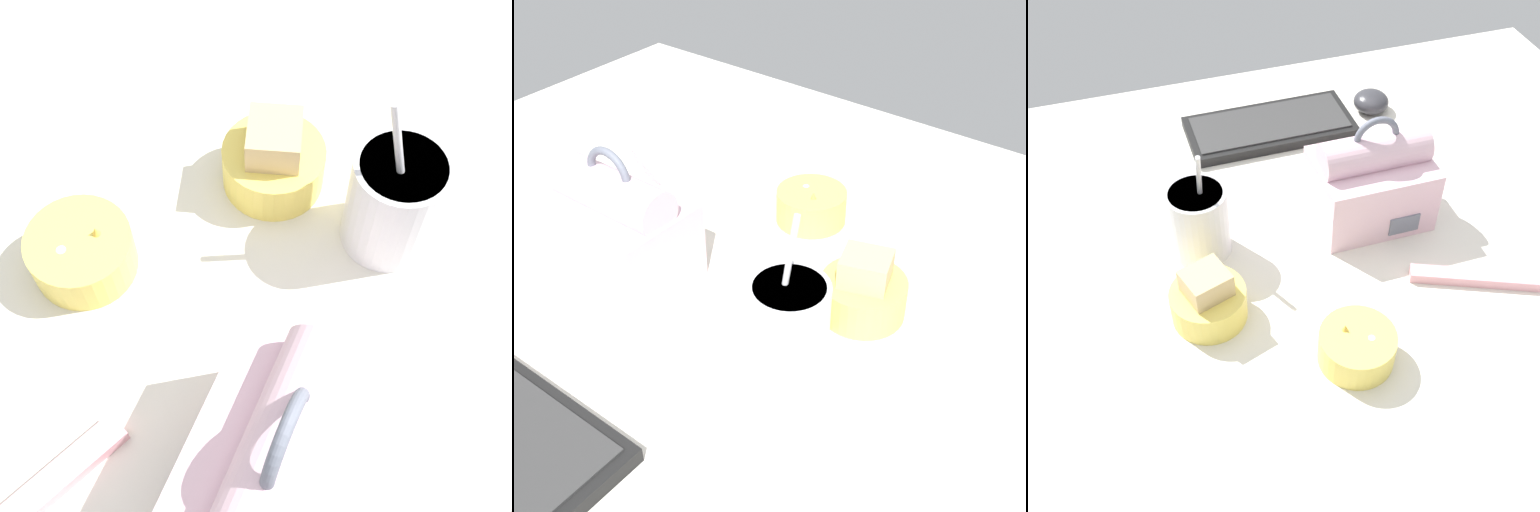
# 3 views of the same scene
# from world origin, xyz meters

# --- Properties ---
(desk_surface) EXTENTS (1.40, 1.10, 0.02)m
(desk_surface) POSITION_xyz_m (0.00, 0.00, 0.01)
(desk_surface) COLOR silver
(desk_surface) RESTS_ON ground
(lunch_bag) EXTENTS (0.17, 0.14, 0.18)m
(lunch_bag) POSITION_xyz_m (0.14, 0.08, 0.09)
(lunch_bag) COLOR beige
(lunch_bag) RESTS_ON desk_surface
(soup_cup) EXTENTS (0.09, 0.09, 0.19)m
(soup_cup) POSITION_xyz_m (-0.13, 0.08, 0.08)
(soup_cup) COLOR silver
(soup_cup) RESTS_ON desk_surface
(bento_bowl_sandwich) EXTENTS (0.10, 0.10, 0.09)m
(bento_bowl_sandwich) POSITION_xyz_m (-0.15, -0.05, 0.05)
(bento_bowl_sandwich) COLOR #EFD65B
(bento_bowl_sandwich) RESTS_ON desk_surface
(bento_bowl_snacks) EXTENTS (0.10, 0.10, 0.06)m
(bento_bowl_snacks) POSITION_xyz_m (0.02, -0.17, 0.05)
(bento_bowl_snacks) COLOR #EFD65B
(bento_bowl_snacks) RESTS_ON desk_surface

